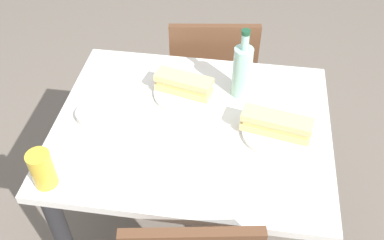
{
  "coord_description": "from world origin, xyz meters",
  "views": [
    {
      "loc": [
        0.16,
        -1.06,
        1.82
      ],
      "look_at": [
        0.0,
        0.0,
        0.77
      ],
      "focal_mm": 41.06,
      "sensor_mm": 36.0,
      "label": 1
    }
  ],
  "objects_px": {
    "chair_far": "(212,79)",
    "baguette_sandwich_near": "(184,84)",
    "knife_far": "(275,120)",
    "water_bottle": "(242,70)",
    "dining_table": "(192,150)",
    "baguette_sandwich_far": "(276,124)",
    "beer_glass": "(42,169)",
    "plate_far": "(275,133)",
    "olive_bowl": "(92,114)",
    "plate_near": "(184,93)",
    "knife_near": "(186,82)"
  },
  "relations": [
    {
      "from": "chair_far",
      "to": "baguette_sandwich_near",
      "type": "distance_m",
      "value": 0.53
    },
    {
      "from": "knife_far",
      "to": "water_bottle",
      "type": "height_order",
      "value": "water_bottle"
    },
    {
      "from": "baguette_sandwich_near",
      "to": "dining_table",
      "type": "bearing_deg",
      "value": -70.9
    },
    {
      "from": "baguette_sandwich_far",
      "to": "water_bottle",
      "type": "bearing_deg",
      "value": 123.82
    },
    {
      "from": "baguette_sandwich_far",
      "to": "beer_glass",
      "type": "xyz_separation_m",
      "value": [
        -0.69,
        -0.31,
        0.01
      ]
    },
    {
      "from": "dining_table",
      "to": "water_bottle",
      "type": "xyz_separation_m",
      "value": [
        0.15,
        0.19,
        0.24
      ]
    },
    {
      "from": "plate_far",
      "to": "beer_glass",
      "type": "distance_m",
      "value": 0.75
    },
    {
      "from": "dining_table",
      "to": "olive_bowl",
      "type": "bearing_deg",
      "value": -177.02
    },
    {
      "from": "plate_near",
      "to": "knife_near",
      "type": "relative_size",
      "value": 1.26
    },
    {
      "from": "plate_far",
      "to": "baguette_sandwich_far",
      "type": "relative_size",
      "value": 0.92
    },
    {
      "from": "plate_far",
      "to": "olive_bowl",
      "type": "bearing_deg",
      "value": -179.11
    },
    {
      "from": "dining_table",
      "to": "beer_glass",
      "type": "xyz_separation_m",
      "value": [
        -0.4,
        -0.31,
        0.2
      ]
    },
    {
      "from": "water_bottle",
      "to": "dining_table",
      "type": "bearing_deg",
      "value": -129.42
    },
    {
      "from": "knife_near",
      "to": "knife_far",
      "type": "relative_size",
      "value": 0.98
    },
    {
      "from": "plate_near",
      "to": "olive_bowl",
      "type": "distance_m",
      "value": 0.34
    },
    {
      "from": "knife_near",
      "to": "baguette_sandwich_far",
      "type": "distance_m",
      "value": 0.4
    },
    {
      "from": "chair_far",
      "to": "plate_near",
      "type": "xyz_separation_m",
      "value": [
        -0.06,
        -0.43,
        0.27
      ]
    },
    {
      "from": "plate_far",
      "to": "chair_far",
      "type": "bearing_deg",
      "value": 114.91
    },
    {
      "from": "chair_far",
      "to": "olive_bowl",
      "type": "height_order",
      "value": "chair_far"
    },
    {
      "from": "plate_near",
      "to": "knife_far",
      "type": "relative_size",
      "value": 1.24
    },
    {
      "from": "dining_table",
      "to": "knife_far",
      "type": "distance_m",
      "value": 0.32
    },
    {
      "from": "baguette_sandwich_far",
      "to": "beer_glass",
      "type": "distance_m",
      "value": 0.75
    },
    {
      "from": "baguette_sandwich_far",
      "to": "olive_bowl",
      "type": "height_order",
      "value": "baguette_sandwich_far"
    },
    {
      "from": "dining_table",
      "to": "knife_near",
      "type": "height_order",
      "value": "knife_near"
    },
    {
      "from": "baguette_sandwich_near",
      "to": "beer_glass",
      "type": "distance_m",
      "value": 0.58
    },
    {
      "from": "beer_glass",
      "to": "knife_far",
      "type": "bearing_deg",
      "value": 27.5
    },
    {
      "from": "water_bottle",
      "to": "olive_bowl",
      "type": "xyz_separation_m",
      "value": [
        -0.5,
        -0.2,
        -0.09
      ]
    },
    {
      "from": "knife_far",
      "to": "water_bottle",
      "type": "relative_size",
      "value": 0.65
    },
    {
      "from": "beer_glass",
      "to": "olive_bowl",
      "type": "height_order",
      "value": "beer_glass"
    },
    {
      "from": "olive_bowl",
      "to": "knife_near",
      "type": "bearing_deg",
      "value": 36.37
    },
    {
      "from": "chair_far",
      "to": "baguette_sandwich_far",
      "type": "bearing_deg",
      "value": -65.09
    },
    {
      "from": "dining_table",
      "to": "knife_near",
      "type": "distance_m",
      "value": 0.26
    },
    {
      "from": "knife_near",
      "to": "olive_bowl",
      "type": "relative_size",
      "value": 1.63
    },
    {
      "from": "dining_table",
      "to": "water_bottle",
      "type": "relative_size",
      "value": 3.45
    },
    {
      "from": "plate_far",
      "to": "baguette_sandwich_far",
      "type": "bearing_deg",
      "value": 0.0
    },
    {
      "from": "baguette_sandwich_near",
      "to": "knife_near",
      "type": "bearing_deg",
      "value": 89.35
    },
    {
      "from": "plate_far",
      "to": "beer_glass",
      "type": "height_order",
      "value": "beer_glass"
    },
    {
      "from": "plate_far",
      "to": "beer_glass",
      "type": "relative_size",
      "value": 1.76
    },
    {
      "from": "knife_far",
      "to": "olive_bowl",
      "type": "height_order",
      "value": "olive_bowl"
    },
    {
      "from": "chair_far",
      "to": "olive_bowl",
      "type": "bearing_deg",
      "value": -121.4
    },
    {
      "from": "knife_near",
      "to": "plate_far",
      "type": "bearing_deg",
      "value": -32.2
    },
    {
      "from": "beer_glass",
      "to": "olive_bowl",
      "type": "distance_m",
      "value": 0.3
    },
    {
      "from": "knife_near",
      "to": "olive_bowl",
      "type": "distance_m",
      "value": 0.37
    },
    {
      "from": "baguette_sandwich_near",
      "to": "knife_near",
      "type": "xyz_separation_m",
      "value": [
        0.0,
        0.05,
        -0.03
      ]
    },
    {
      "from": "knife_near",
      "to": "olive_bowl",
      "type": "bearing_deg",
      "value": -143.63
    },
    {
      "from": "dining_table",
      "to": "plate_far",
      "type": "xyz_separation_m",
      "value": [
        0.28,
        -0.01,
        0.14
      ]
    },
    {
      "from": "baguette_sandwich_far",
      "to": "baguette_sandwich_near",
      "type": "bearing_deg",
      "value": 154.61
    },
    {
      "from": "knife_far",
      "to": "chair_far",
      "type": "bearing_deg",
      "value": 116.79
    },
    {
      "from": "baguette_sandwich_far",
      "to": "olive_bowl",
      "type": "xyz_separation_m",
      "value": [
        -0.64,
        -0.01,
        -0.03
      ]
    },
    {
      "from": "dining_table",
      "to": "olive_bowl",
      "type": "height_order",
      "value": "olive_bowl"
    }
  ]
}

